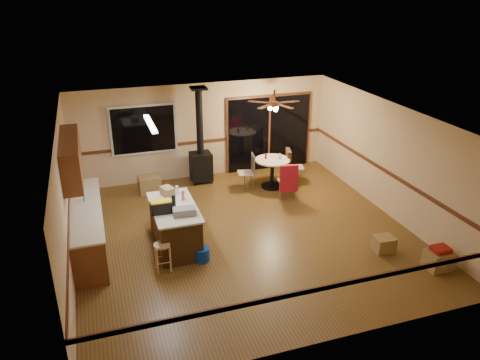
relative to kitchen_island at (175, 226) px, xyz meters
name	(u,v)px	position (x,y,z in m)	size (l,w,h in m)	color
floor	(244,234)	(1.50, 0.00, -0.45)	(7.00, 7.00, 0.00)	brown
ceiling	(245,118)	(1.50, 0.00, 2.15)	(7.00, 7.00, 0.00)	silver
wall_back	(203,131)	(1.50, 3.50, 0.85)	(7.00, 7.00, 0.00)	tan
wall_front	(324,271)	(1.50, -3.50, 0.85)	(7.00, 7.00, 0.00)	tan
wall_left	(66,202)	(-2.00, 0.00, 0.85)	(7.00, 7.00, 0.00)	tan
wall_right	(390,160)	(5.00, 0.00, 0.85)	(7.00, 7.00, 0.00)	tan
chair_rail	(244,192)	(1.50, 0.00, 0.55)	(7.00, 7.00, 0.08)	#502714
window	(144,130)	(-0.10, 3.45, 1.05)	(1.72, 0.10, 1.32)	black
sliding_door	(269,133)	(3.40, 3.45, 0.60)	(2.52, 0.10, 2.10)	black
lower_cabinets	(88,228)	(-1.70, 0.50, -0.02)	(0.60, 3.00, 0.86)	brown
countertop	(85,208)	(-1.70, 0.50, 0.43)	(0.64, 3.04, 0.04)	beige
upper_cabinets	(71,158)	(-1.83, 0.70, 1.45)	(0.35, 2.00, 0.80)	brown
kitchen_island	(175,226)	(0.00, 0.00, 0.00)	(0.88, 1.68, 0.90)	#331F0C
wood_stove	(201,157)	(1.30, 3.05, 0.28)	(0.55, 0.50, 2.52)	black
ceiling_fan	(274,105)	(3.00, 2.14, 1.76)	(0.24, 0.24, 0.55)	brown
fluorescent_strip	(150,124)	(-0.30, 0.30, 2.11)	(0.10, 1.20, 0.04)	white
toolbox_grey	(184,211)	(0.13, -0.42, 0.52)	(0.44, 0.25, 0.14)	slate
toolbox_black	(161,207)	(-0.28, -0.20, 0.56)	(0.41, 0.21, 0.23)	black
toolbox_yellow_lid	(161,201)	(-0.28, -0.20, 0.69)	(0.38, 0.20, 0.03)	gold
box_on_island	(167,191)	(-0.03, 0.53, 0.55)	(0.22, 0.29, 0.20)	olive
bottle_dark	(174,202)	(-0.01, -0.08, 0.59)	(0.08, 0.08, 0.28)	black
bottle_pink	(183,195)	(0.24, 0.22, 0.55)	(0.07, 0.07, 0.21)	#D84C8C
bottle_white	(177,190)	(0.19, 0.58, 0.53)	(0.06, 0.06, 0.17)	white
bar_stool	(163,257)	(-0.40, -0.81, -0.17)	(0.31, 0.31, 0.56)	tan
blue_bucket	(201,254)	(0.37, -0.71, -0.32)	(0.33, 0.33, 0.27)	#0B37A3
dining_table	(272,168)	(3.00, 2.14, 0.08)	(0.91, 0.91, 0.78)	black
glass_red	(266,156)	(2.85, 2.24, 0.40)	(0.06, 0.06, 0.15)	#590C14
glass_cream	(280,157)	(3.18, 2.09, 0.40)	(0.06, 0.06, 0.15)	beige
chair_left	(250,168)	(2.40, 2.22, 0.14)	(0.46, 0.46, 0.51)	tan
chair_near	(288,178)	(3.07, 1.26, 0.14)	(0.48, 0.52, 0.70)	tan
chair_right	(289,162)	(3.52, 2.24, 0.14)	(0.55, 0.53, 0.70)	tan
box_under_window	(150,184)	(-0.13, 2.82, -0.23)	(0.55, 0.44, 0.44)	olive
box_corner_a	(439,260)	(4.60, -2.39, -0.27)	(0.48, 0.41, 0.37)	olive
box_corner_b	(384,244)	(3.96, -1.54, -0.29)	(0.40, 0.34, 0.32)	olive
box_small_red	(441,249)	(4.60, -2.39, -0.04)	(0.33, 0.28, 0.09)	maroon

